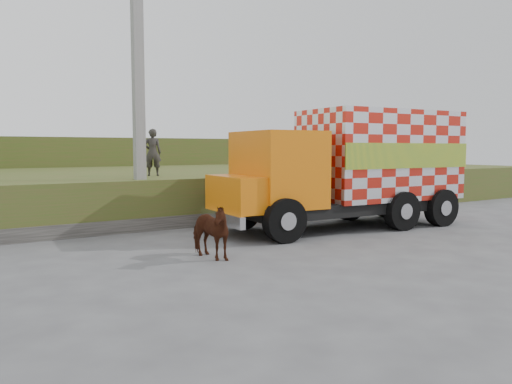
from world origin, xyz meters
TOP-DOWN VIEW (x-y plane):
  - ground at (0.00, 0.00)m, footprint 120.00×120.00m
  - embankment at (0.00, 10.00)m, footprint 40.00×12.00m
  - embankment_far at (0.00, 22.00)m, footprint 40.00×12.00m
  - retaining_strip at (-2.00, 4.20)m, footprint 16.00×0.50m
  - utility_pole at (-1.00, 4.60)m, footprint 1.20×0.30m
  - cargo_truck at (4.67, 1.42)m, footprint 8.19×3.22m
  - cow at (-1.16, -0.19)m, footprint 0.90×1.55m
  - pedestrian at (0.03, 6.25)m, footprint 0.68×0.57m

SIDE VIEW (x-z plane):
  - ground at x=0.00m, z-range 0.00..0.00m
  - retaining_strip at x=-2.00m, z-range 0.00..0.40m
  - cow at x=-1.16m, z-range 0.00..1.23m
  - embankment at x=0.00m, z-range 0.00..1.50m
  - embankment_far at x=0.00m, z-range 0.00..3.00m
  - cargo_truck at x=4.67m, z-range 0.05..3.65m
  - pedestrian at x=0.03m, z-range 1.50..3.10m
  - utility_pole at x=-1.00m, z-range 0.08..8.07m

